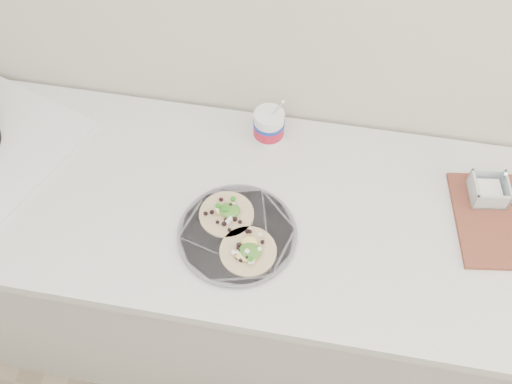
# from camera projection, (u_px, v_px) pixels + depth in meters

# --- Properties ---
(counter) EXTENTS (2.44, 0.66, 0.90)m
(counter) POSITION_uv_depth(u_px,v_px,m) (235.00, 275.00, 1.87)
(counter) COLOR beige
(counter) RESTS_ON ground
(taco_plate) EXTENTS (0.30, 0.30, 0.04)m
(taco_plate) POSITION_uv_depth(u_px,v_px,m) (237.00, 232.00, 1.43)
(taco_plate) COLOR slate
(taco_plate) RESTS_ON counter
(tub) EXTENTS (0.09, 0.09, 0.20)m
(tub) POSITION_uv_depth(u_px,v_px,m) (270.00, 124.00, 1.57)
(tub) COLOR white
(tub) RESTS_ON counter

